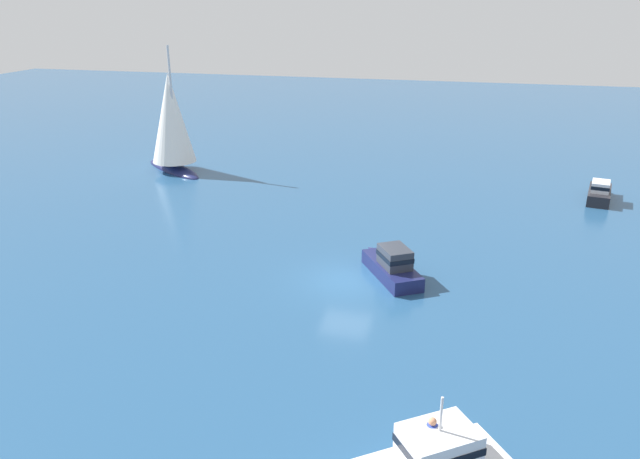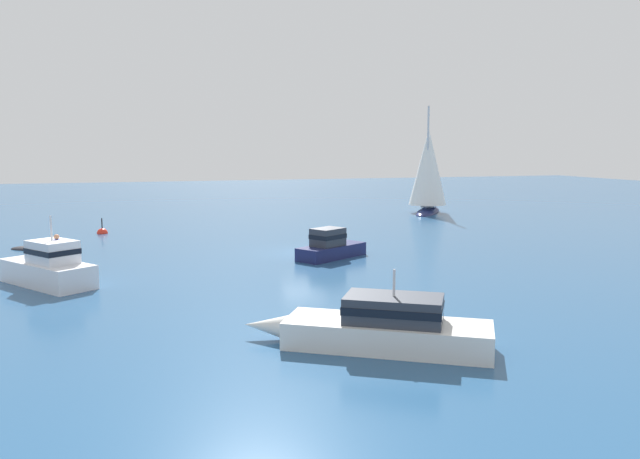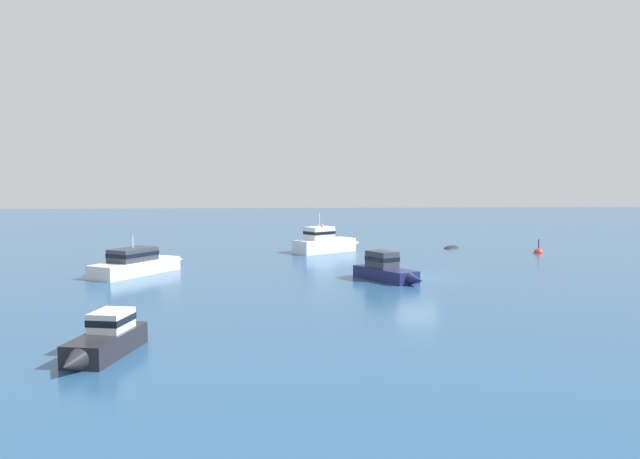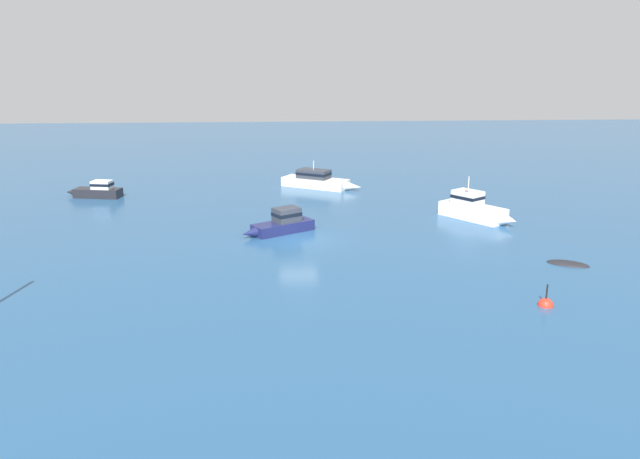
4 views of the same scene
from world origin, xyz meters
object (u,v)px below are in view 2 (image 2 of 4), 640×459
launch_1 (332,246)px  channel_buoy (102,233)px  launch (381,327)px  launch_2 (45,267)px  skiff (29,249)px  yacht (428,174)px

launch_1 → channel_buoy: launch_1 is taller
launch → channel_buoy: launch is taller
channel_buoy → launch_2: bearing=84.3°
channel_buoy → launch_1: bearing=132.3°
launch → channel_buoy: bearing=-41.4°
skiff → launch_2: 10.99m
launch → skiff: launch is taller
launch_1 → launch: bearing=-134.3°
launch_1 → channel_buoy: bearing=100.6°
launch → skiff: 26.82m
skiff → channel_buoy: size_ratio=1.76×
skiff → channel_buoy: (-3.94, -5.99, 0.01)m
yacht → launch: size_ratio=1.40×
yacht → launch: 40.21m
skiff → launch_2: (-2.27, 10.73, 0.80)m
launch_1 → channel_buoy: (12.74, -14.01, -0.64)m
launch → yacht: bearing=-87.8°
launch_1 → channel_buoy: 18.95m
yacht → launch_2: 37.87m
launch_1 → launch_2: 14.67m
launch → channel_buoy: size_ratio=5.00×
launch_1 → launch_2: bearing=159.0°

